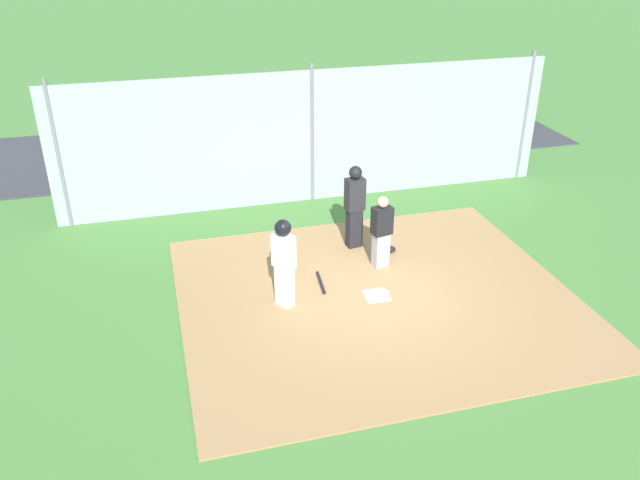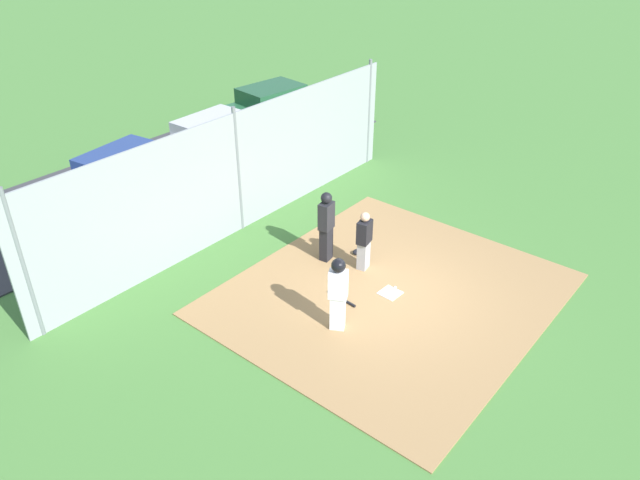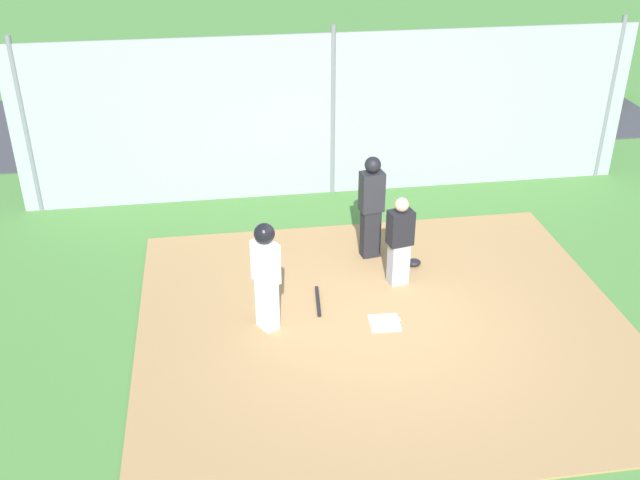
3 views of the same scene
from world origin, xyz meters
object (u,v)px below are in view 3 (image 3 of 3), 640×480
object	(u,v)px
baseball_bat	(318,301)
parked_car_white	(413,94)
parked_car_blue	(281,101)
baseball	(398,320)
parked_car_green	(537,78)
home_plate	(384,323)
catcher_mask	(414,263)
umpire	(371,205)
catcher	(400,240)
runner	(266,269)

from	to	relation	value
baseball_bat	parked_car_white	distance (m)	9.12
baseball_bat	parked_car_blue	size ratio (longest dim) A/B	0.18
baseball	parked_car_green	distance (m)	11.74
home_plate	catcher_mask	world-z (taller)	catcher_mask
baseball_bat	catcher_mask	world-z (taller)	catcher_mask
umpire	parked_car_white	xyz separation A→B (m)	(-2.58, -6.99, -0.38)
umpire	parked_car_white	size ratio (longest dim) A/B	0.43
catcher	parked_car_green	distance (m)	10.68
catcher	parked_car_blue	size ratio (longest dim) A/B	0.34
catcher_mask	baseball	distance (m)	1.69
baseball	runner	bearing A→B (deg)	-5.05
baseball_bat	catcher	bearing A→B (deg)	-68.19
baseball	parked_car_blue	size ratio (longest dim) A/B	0.02
catcher	parked_car_blue	xyz separation A→B (m)	(1.07, -7.82, -0.18)
home_plate	catcher	bearing A→B (deg)	-112.91
catcher	parked_car_white	bearing A→B (deg)	152.03
home_plate	parked_car_green	bearing A→B (deg)	-123.32
catcher	runner	size ratio (longest dim) A/B	0.89
home_plate	runner	size ratio (longest dim) A/B	0.26
umpire	parked_car_white	world-z (taller)	umpire
runner	baseball_bat	distance (m)	1.35
parked_car_green	parked_car_white	distance (m)	3.83
runner	parked_car_green	bearing A→B (deg)	20.76
home_plate	umpire	size ratio (longest dim) A/B	0.24
baseball	parked_car_blue	bearing A→B (deg)	-84.74
catcher_mask	parked_car_white	world-z (taller)	parked_car_white
runner	home_plate	bearing A→B (deg)	-34.98
catcher	baseball_bat	size ratio (longest dim) A/B	1.91
home_plate	umpire	bearing A→B (deg)	-95.69
runner	parked_car_blue	distance (m)	8.81
baseball_bat	parked_car_white	xyz separation A→B (m)	(-3.67, -8.33, 0.55)
baseball	home_plate	bearing A→B (deg)	2.13
parked_car_green	parked_car_blue	xyz separation A→B (m)	(7.11, 0.99, 0.00)
baseball	catcher_mask	bearing A→B (deg)	-112.56
parked_car_green	umpire	bearing A→B (deg)	57.97
parked_car_white	parked_car_green	bearing A→B (deg)	-168.43
umpire	parked_car_green	bearing A→B (deg)	132.21
baseball_bat	runner	bearing A→B (deg)	127.39
parked_car_blue	home_plate	bearing A→B (deg)	-94.25
catcher_mask	parked_car_blue	world-z (taller)	parked_car_blue
parked_car_white	runner	bearing A→B (deg)	61.39
runner	umpire	bearing A→B (deg)	15.06
parked_car_white	catcher	bearing A→B (deg)	71.98
runner	baseball_bat	size ratio (longest dim) A/B	2.15
home_plate	catcher_mask	distance (m)	1.79
baseball	parked_car_white	xyz separation A→B (m)	(-2.57, -9.01, 0.55)
runner	catcher_mask	world-z (taller)	runner
umpire	parked_car_green	distance (m)	10.09
catcher	umpire	distance (m)	0.99
umpire	baseball	distance (m)	2.22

